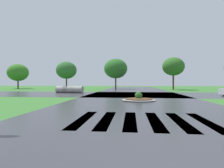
% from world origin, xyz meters
% --- Properties ---
extents(asphalt_roadway, '(10.37, 80.00, 0.01)m').
position_xyz_m(asphalt_roadway, '(0.00, 10.00, 0.00)').
color(asphalt_roadway, '#35353A').
rests_on(asphalt_roadway, ground).
extents(asphalt_cross_road, '(90.00, 9.34, 0.01)m').
position_xyz_m(asphalt_cross_road, '(0.00, 18.36, 0.00)').
color(asphalt_cross_road, '#35353A').
rests_on(asphalt_cross_road, ground).
extents(crosswalk_stripes, '(4.95, 3.43, 0.01)m').
position_xyz_m(crosswalk_stripes, '(0.00, 4.36, 0.00)').
color(crosswalk_stripes, white).
rests_on(crosswalk_stripes, ground).
extents(median_island, '(2.57, 2.28, 0.68)m').
position_xyz_m(median_island, '(0.15, 11.50, 0.13)').
color(median_island, '#9E9B93').
rests_on(median_island, ground).
extents(drainage_pipe_stack, '(3.73, 1.35, 0.87)m').
position_xyz_m(drainage_pipe_stack, '(-8.41, 20.55, 0.44)').
color(drainage_pipe_stack, '#9E9B93').
rests_on(drainage_pipe_stack, ground).
extents(background_treeline, '(46.26, 6.17, 5.94)m').
position_xyz_m(background_treeline, '(-5.35, 32.96, 3.84)').
color(background_treeline, '#4C3823').
rests_on(background_treeline, ground).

